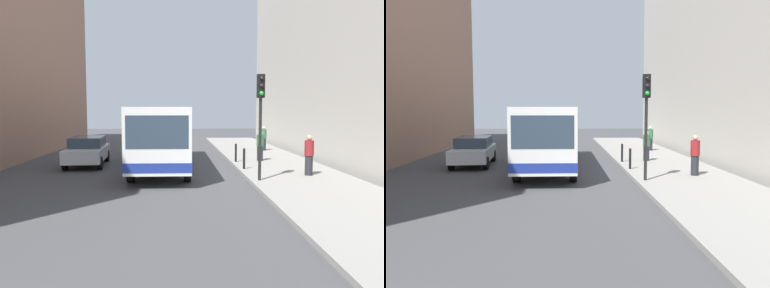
# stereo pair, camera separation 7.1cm
# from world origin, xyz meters

# --- Properties ---
(ground_plane) EXTENTS (80.00, 80.00, 0.00)m
(ground_plane) POSITION_xyz_m (0.00, 0.00, 0.00)
(ground_plane) COLOR #424244
(sidewalk) EXTENTS (4.40, 40.00, 0.15)m
(sidewalk) POSITION_xyz_m (5.40, 0.00, 0.07)
(sidewalk) COLOR gray
(sidewalk) RESTS_ON ground
(building_right) EXTENTS (7.00, 32.00, 14.01)m
(building_right) POSITION_xyz_m (11.50, 4.00, 7.00)
(building_right) COLOR #BCB7AD
(building_right) RESTS_ON ground
(bus) EXTENTS (2.55, 11.02, 3.00)m
(bus) POSITION_xyz_m (-0.38, 2.43, 1.73)
(bus) COLOR white
(bus) RESTS_ON ground
(car_beside_bus) EXTENTS (2.07, 4.50, 1.48)m
(car_beside_bus) POSITION_xyz_m (-4.28, 3.23, 0.78)
(car_beside_bus) COLOR silver
(car_beside_bus) RESTS_ON ground
(traffic_light) EXTENTS (0.28, 0.33, 4.10)m
(traffic_light) POSITION_xyz_m (3.55, -2.17, 3.01)
(traffic_light) COLOR black
(traffic_light) RESTS_ON sidewalk
(bollard_near) EXTENTS (0.11, 0.11, 0.95)m
(bollard_near) POSITION_xyz_m (3.45, 0.72, 0.62)
(bollard_near) COLOR black
(bollard_near) RESTS_ON sidewalk
(bollard_mid) EXTENTS (0.11, 0.11, 0.95)m
(bollard_mid) POSITION_xyz_m (3.45, 3.18, 0.62)
(bollard_mid) COLOR black
(bollard_mid) RESTS_ON sidewalk
(pedestrian_near_signal) EXTENTS (0.38, 0.38, 1.70)m
(pedestrian_near_signal) POSITION_xyz_m (5.85, -1.13, 1.00)
(pedestrian_near_signal) COLOR #26262D
(pedestrian_near_signal) RESTS_ON sidewalk
(pedestrian_mid_sidewalk) EXTENTS (0.38, 0.38, 1.60)m
(pedestrian_mid_sidewalk) POSITION_xyz_m (4.81, 3.53, 0.94)
(pedestrian_mid_sidewalk) COLOR #26262D
(pedestrian_mid_sidewalk) RESTS_ON sidewalk
(pedestrian_far_sidewalk) EXTENTS (0.38, 0.38, 1.62)m
(pedestrian_far_sidewalk) POSITION_xyz_m (6.17, 8.67, 0.96)
(pedestrian_far_sidewalk) COLOR #26262D
(pedestrian_far_sidewalk) RESTS_ON sidewalk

